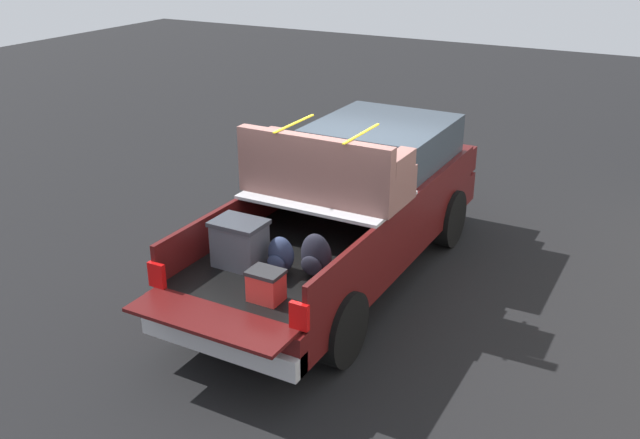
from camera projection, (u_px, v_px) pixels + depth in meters
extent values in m
plane|color=black|center=(341.00, 278.00, 9.67)|extent=(40.00, 40.00, 0.00)
cube|color=#470F0F|center=(342.00, 237.00, 9.43)|extent=(5.50, 1.92, 0.44)
cube|color=black|center=(296.00, 255.00, 8.37)|extent=(2.80, 1.80, 0.04)
cube|color=#470F0F|center=(230.00, 222.00, 8.69)|extent=(2.80, 0.06, 0.50)
cube|color=#470F0F|center=(367.00, 254.00, 7.86)|extent=(2.80, 0.06, 0.50)
cube|color=#470F0F|center=(348.00, 200.00, 9.38)|extent=(0.06, 1.80, 0.50)
cube|color=#470F0F|center=(210.00, 320.00, 7.01)|extent=(0.55, 1.80, 0.04)
cube|color=#B2B2B7|center=(327.00, 195.00, 8.79)|extent=(1.25, 1.92, 0.04)
cube|color=#470F0F|center=(384.00, 174.00, 10.33)|extent=(2.30, 1.92, 0.50)
cube|color=#2D3842|center=(383.00, 141.00, 10.05)|extent=(1.94, 1.76, 0.55)
cube|color=#470F0F|center=(418.00, 153.00, 11.44)|extent=(0.40, 1.82, 0.38)
cube|color=#B2B2B7|center=(221.00, 342.00, 7.27)|extent=(0.24, 1.92, 0.24)
cube|color=red|center=(157.00, 275.00, 7.55)|extent=(0.06, 0.20, 0.28)
cube|color=red|center=(299.00, 316.00, 6.77)|extent=(0.06, 0.20, 0.28)
cylinder|color=black|center=(342.00, 197.00, 11.31)|extent=(0.86, 0.30, 0.86)
cylinder|color=black|center=(448.00, 218.00, 10.53)|extent=(0.86, 0.30, 0.86)
cylinder|color=black|center=(210.00, 290.00, 8.48)|extent=(0.86, 0.30, 0.86)
cylinder|color=black|center=(340.00, 328.00, 7.71)|extent=(0.86, 0.30, 0.86)
cube|color=#474C56|center=(240.00, 245.00, 7.98)|extent=(0.40, 0.55, 0.50)
cube|color=#31353C|center=(239.00, 223.00, 7.87)|extent=(0.44, 0.59, 0.05)
ellipsoid|color=#283351|center=(281.00, 254.00, 7.85)|extent=(0.20, 0.32, 0.42)
ellipsoid|color=#283351|center=(276.00, 263.00, 7.79)|extent=(0.09, 0.22, 0.18)
ellipsoid|color=black|center=(316.00, 256.00, 7.71)|extent=(0.20, 0.37, 0.52)
ellipsoid|color=black|center=(311.00, 266.00, 7.65)|extent=(0.09, 0.26, 0.23)
cube|color=red|center=(266.00, 287.00, 7.28)|extent=(0.26, 0.34, 0.30)
cube|color=#262628|center=(266.00, 272.00, 7.21)|extent=(0.28, 0.36, 0.04)
cube|color=brown|center=(327.00, 177.00, 8.70)|extent=(0.84, 2.04, 0.42)
cube|color=brown|center=(313.00, 153.00, 8.27)|extent=(0.16, 2.04, 0.40)
cube|color=brown|center=(265.00, 141.00, 9.02)|extent=(0.60, 0.20, 0.22)
cube|color=brown|center=(399.00, 163.00, 8.21)|extent=(0.60, 0.20, 0.22)
cube|color=yellow|center=(294.00, 124.00, 8.66)|extent=(0.94, 0.03, 0.02)
cube|color=yellow|center=(362.00, 134.00, 8.26)|extent=(0.94, 0.03, 0.02)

